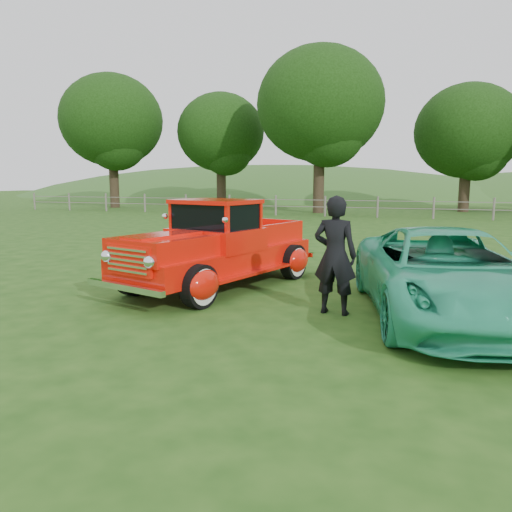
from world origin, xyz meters
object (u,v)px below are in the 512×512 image
(tree_far_west, at_px, (111,121))
(tree_mid_west, at_px, (221,133))
(tree_near_west, at_px, (320,105))
(teal_sedan, at_px, (446,274))
(tree_near_east, at_px, (468,131))
(red_pickup, at_px, (218,248))
(man, at_px, (335,255))

(tree_far_west, distance_m, tree_mid_west, 8.30)
(tree_near_west, distance_m, teal_sedan, 25.52)
(tree_near_east, height_order, red_pickup, tree_near_east)
(tree_far_west, height_order, red_pickup, tree_far_west)
(tree_near_west, relative_size, red_pickup, 1.98)
(tree_near_east, height_order, teal_sedan, tree_near_east)
(tree_mid_west, distance_m, red_pickup, 28.26)
(red_pickup, relative_size, teal_sedan, 1.04)
(tree_far_west, bearing_deg, teal_sedan, -47.43)
(tree_near_east, height_order, man, tree_near_east)
(tree_near_west, height_order, red_pickup, tree_near_west)
(red_pickup, relative_size, man, 2.74)
(tree_far_west, relative_size, tree_mid_west, 1.17)
(tree_far_west, height_order, tree_mid_west, tree_far_west)
(tree_near_west, height_order, teal_sedan, tree_near_west)
(tree_mid_west, distance_m, tree_near_west, 8.63)
(tree_mid_west, xyz_separation_m, tree_near_west, (8.00, -3.00, 1.25))
(tree_near_west, bearing_deg, teal_sedan, -74.06)
(red_pickup, xyz_separation_m, man, (2.59, -1.30, 0.17))
(red_pickup, height_order, teal_sedan, red_pickup)
(tree_far_west, bearing_deg, tree_mid_west, 14.04)
(red_pickup, bearing_deg, teal_sedan, 3.24)
(tree_far_west, relative_size, teal_sedan, 1.96)
(red_pickup, bearing_deg, tree_near_east, 93.22)
(tree_mid_west, bearing_deg, tree_near_west, -20.56)
(man, bearing_deg, tree_mid_west, -59.79)
(tree_near_west, relative_size, teal_sedan, 2.05)
(tree_mid_west, distance_m, teal_sedan, 31.02)
(teal_sedan, bearing_deg, tree_near_east, 72.49)
(tree_near_west, xyz_separation_m, red_pickup, (2.52, -22.79, -6.00))
(tree_far_west, xyz_separation_m, man, (21.10, -25.09, -5.52))
(tree_near_east, xyz_separation_m, red_pickup, (-6.48, -26.79, -4.45))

